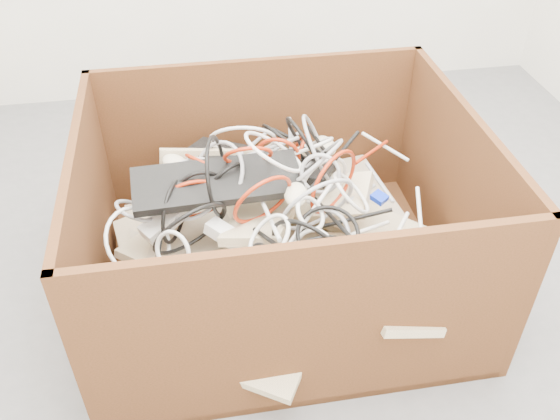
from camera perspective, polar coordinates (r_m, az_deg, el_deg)
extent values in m
plane|color=#5A5A5D|center=(2.05, 3.31, -7.44)|extent=(3.00, 3.00, 0.00)
cube|color=#3B240E|center=(2.06, 0.09, -6.59)|extent=(1.17, 0.97, 0.03)
cube|color=#3B240E|center=(2.25, -1.94, 7.15)|extent=(1.17, 0.02, 0.60)
cube|color=#3B240E|center=(1.53, 3.14, -11.47)|extent=(1.17, 0.03, 0.60)
cube|color=#3B240E|center=(2.02, 16.29, 1.33)|extent=(0.03, 0.92, 0.60)
cube|color=#3B240E|center=(1.88, -17.36, -2.20)|extent=(0.02, 0.92, 0.60)
cube|color=tan|center=(2.02, 0.00, -4.76)|extent=(1.03, 0.89, 0.19)
cube|color=tan|center=(1.91, -2.55, -4.74)|extent=(0.73, 0.66, 0.20)
cube|color=beige|center=(2.09, -8.87, -0.63)|extent=(0.51, 0.24, 0.19)
cube|color=beige|center=(2.01, 8.83, -1.54)|extent=(0.50, 0.43, 0.09)
cube|color=beige|center=(1.74, 1.19, -10.10)|extent=(0.40, 0.51, 0.10)
cube|color=beige|center=(1.84, -7.75, -5.61)|extent=(0.50, 0.43, 0.09)
cube|color=beige|center=(1.78, 9.37, -6.53)|extent=(0.22, 0.49, 0.15)
cube|color=beige|center=(2.04, -4.43, 3.38)|extent=(0.51, 0.08, 0.24)
cube|color=beige|center=(1.87, -1.16, 0.04)|extent=(0.34, 0.50, 0.19)
cube|color=beige|center=(1.95, 1.54, 1.07)|extent=(0.49, 0.38, 0.22)
cube|color=black|center=(2.00, -1.94, 4.67)|extent=(0.52, 0.39, 0.07)
cube|color=black|center=(1.76, -5.96, 2.67)|extent=(0.50, 0.20, 0.06)
ellipsoid|color=beige|center=(1.90, -10.48, 0.82)|extent=(0.14, 0.12, 0.04)
ellipsoid|color=beige|center=(2.10, 4.31, 6.11)|extent=(0.08, 0.12, 0.04)
ellipsoid|color=beige|center=(1.66, -4.69, -5.64)|extent=(0.13, 0.10, 0.04)
ellipsoid|color=beige|center=(1.73, 1.52, 1.56)|extent=(0.09, 0.13, 0.04)
ellipsoid|color=beige|center=(1.92, -9.88, 4.32)|extent=(0.12, 0.14, 0.04)
ellipsoid|color=black|center=(1.69, 5.46, -6.89)|extent=(0.14, 0.12, 0.04)
cube|color=white|center=(1.82, -8.78, 0.80)|extent=(0.30, 0.24, 0.14)
cube|color=white|center=(1.70, -3.39, -3.46)|extent=(0.22, 0.21, 0.08)
cube|color=#0D2AD0|center=(1.88, 9.40, 1.18)|extent=(0.06, 0.06, 0.03)
torus|color=black|center=(1.90, 2.04, 6.66)|extent=(0.10, 0.21, 0.21)
torus|color=black|center=(1.79, -9.95, -0.10)|extent=(0.12, 0.25, 0.27)
torus|color=#A1240B|center=(1.71, -1.65, 0.95)|extent=(0.23, 0.14, 0.22)
torus|color=#98989D|center=(1.74, 3.84, 3.45)|extent=(0.14, 0.10, 0.13)
torus|color=#98989D|center=(1.80, -8.48, 2.03)|extent=(0.21, 0.23, 0.16)
torus|color=black|center=(1.63, 2.93, -3.93)|extent=(0.23, 0.10, 0.22)
torus|color=#98989D|center=(1.65, 4.04, -2.36)|extent=(0.15, 0.16, 0.15)
torus|color=silver|center=(1.97, -3.57, 6.60)|extent=(0.31, 0.19, 0.26)
torus|color=silver|center=(1.63, 2.91, -0.32)|extent=(0.10, 0.12, 0.11)
torus|color=#A1240B|center=(1.81, -8.24, 0.97)|extent=(0.25, 0.09, 0.24)
torus|color=#A1240B|center=(1.88, -6.46, 4.10)|extent=(0.22, 0.19, 0.18)
torus|color=silver|center=(1.77, -0.60, 5.55)|extent=(0.23, 0.28, 0.17)
torus|color=#A1240B|center=(1.96, 1.39, 5.23)|extent=(0.10, 0.21, 0.20)
torus|color=black|center=(1.77, -6.00, 3.22)|extent=(0.09, 0.33, 0.34)
torus|color=silver|center=(1.84, 4.18, 2.75)|extent=(0.18, 0.10, 0.20)
torus|color=#98989D|center=(1.70, -13.03, -6.79)|extent=(0.15, 0.11, 0.18)
torus|color=#98989D|center=(1.80, -5.91, 3.40)|extent=(0.16, 0.25, 0.24)
torus|color=black|center=(2.02, 0.33, 6.39)|extent=(0.16, 0.22, 0.22)
torus|color=silver|center=(1.64, -12.21, -8.29)|extent=(0.27, 0.16, 0.24)
torus|color=silver|center=(1.57, -1.06, -2.68)|extent=(0.14, 0.18, 0.13)
torus|color=#A1240B|center=(1.88, -0.19, 5.26)|extent=(0.20, 0.07, 0.20)
torus|color=#98989D|center=(1.84, 3.18, 4.35)|extent=(0.22, 0.26, 0.26)
torus|color=#98989D|center=(1.70, 3.55, 0.46)|extent=(0.31, 0.15, 0.29)
torus|color=black|center=(1.61, 4.56, -2.27)|extent=(0.24, 0.23, 0.10)
torus|color=black|center=(1.60, -1.80, -5.11)|extent=(0.07, 0.15, 0.16)
torus|color=silver|center=(1.60, 3.23, -3.94)|extent=(0.13, 0.13, 0.15)
torus|color=black|center=(1.80, -5.13, 3.22)|extent=(0.12, 0.14, 0.14)
torus|color=#A1240B|center=(1.79, 5.09, 2.64)|extent=(0.18, 0.16, 0.22)
torus|color=#98989D|center=(1.69, -12.91, -7.49)|extent=(0.15, 0.17, 0.19)
torus|color=#98989D|center=(1.80, -13.64, -0.06)|extent=(0.15, 0.15, 0.08)
torus|color=silver|center=(1.75, -13.26, -2.94)|extent=(0.20, 0.24, 0.23)
torus|color=black|center=(1.80, -7.64, 1.86)|extent=(0.20, 0.07, 0.19)
torus|color=black|center=(1.61, 2.68, -3.69)|extent=(0.25, 0.21, 0.31)
torus|color=silver|center=(1.95, 2.33, 5.86)|extent=(0.27, 0.24, 0.17)
torus|color=silver|center=(1.77, 6.78, 1.64)|extent=(0.15, 0.21, 0.16)
torus|color=#A1240B|center=(1.76, -3.05, 5.16)|extent=(0.20, 0.14, 0.16)
torus|color=silver|center=(1.62, -10.14, -3.89)|extent=(0.14, 0.11, 0.16)
torus|color=black|center=(1.71, -8.48, -1.81)|extent=(0.30, 0.20, 0.28)
torus|color=#98989D|center=(1.91, -11.51, 1.72)|extent=(0.11, 0.08, 0.13)
torus|color=#98989D|center=(1.91, 3.57, 5.86)|extent=(0.15, 0.33, 0.30)
cylinder|color=#A1240B|center=(2.07, 8.67, 5.45)|extent=(0.15, 0.13, 0.02)
cylinder|color=black|center=(1.97, 3.96, 6.04)|extent=(0.05, 0.27, 0.03)
cylinder|color=#98989D|center=(2.05, -2.72, 6.14)|extent=(0.15, 0.21, 0.04)
cylinder|color=black|center=(1.61, -1.29, -2.66)|extent=(0.06, 0.14, 0.05)
cylinder|color=black|center=(2.07, 1.66, 6.53)|extent=(0.17, 0.10, 0.08)
cylinder|color=#98989D|center=(2.00, -0.69, 5.55)|extent=(0.22, 0.17, 0.05)
cylinder|color=#A1240B|center=(1.59, -8.11, -7.99)|extent=(0.14, 0.08, 0.06)
cylinder|color=silver|center=(1.68, -9.62, -4.67)|extent=(0.27, 0.11, 0.09)
cylinder|color=silver|center=(1.72, 8.39, -1.80)|extent=(0.17, 0.12, 0.08)
cylinder|color=silver|center=(1.69, 10.84, -2.72)|extent=(0.17, 0.25, 0.05)
cylinder|color=black|center=(1.73, 6.11, -1.05)|extent=(0.27, 0.05, 0.09)
cylinder|color=silver|center=(1.67, 2.86, -0.42)|extent=(0.18, 0.18, 0.09)
cylinder|color=black|center=(1.80, 5.13, 4.64)|extent=(0.21, 0.21, 0.07)
cylinder|color=#98989D|center=(1.86, -0.99, 5.91)|extent=(0.20, 0.08, 0.03)
cylinder|color=silver|center=(2.14, 9.93, 5.95)|extent=(0.14, 0.14, 0.06)
cylinder|color=black|center=(1.66, 5.33, -1.09)|extent=(0.08, 0.28, 0.05)
cylinder|color=#98989D|center=(1.97, 9.40, 2.64)|extent=(0.05, 0.20, 0.04)
cylinder|color=silver|center=(1.66, -1.07, -0.60)|extent=(0.03, 0.29, 0.08)
cylinder|color=black|center=(2.04, -3.23, 5.60)|extent=(0.19, 0.10, 0.04)
cylinder|color=black|center=(1.65, -11.86, -6.14)|extent=(0.05, 0.27, 0.03)
cylinder|color=#98989D|center=(1.97, 1.00, 6.65)|extent=(0.05, 0.25, 0.03)
cylinder|color=silver|center=(1.84, 13.07, 0.01)|extent=(0.05, 0.17, 0.05)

